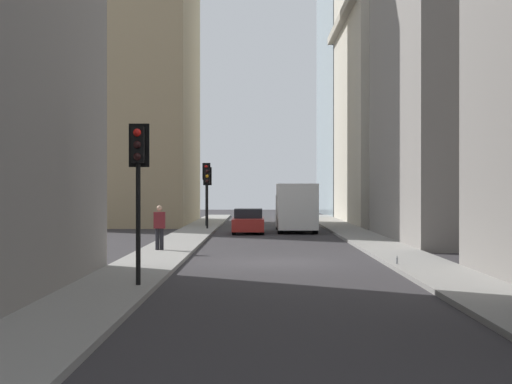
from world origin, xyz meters
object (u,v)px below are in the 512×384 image
object	(u,v)px
delivery_truck	(296,207)
discarded_bottle	(397,261)
sedan_red	(248,222)
pedestrian	(159,226)
traffic_light_far_junction	(207,183)
traffic_light_foreground	(138,166)
traffic_light_midblock	(206,180)

from	to	relation	value
delivery_truck	discarded_bottle	distance (m)	21.26
sedan_red	pedestrian	bearing A→B (deg)	166.38
sedan_red	traffic_light_far_junction	world-z (taller)	traffic_light_far_junction
discarded_bottle	pedestrian	bearing A→B (deg)	55.72
discarded_bottle	traffic_light_foreground	bearing A→B (deg)	125.74
delivery_truck	sedan_red	xyz separation A→B (m)	(-1.68, 2.80, -0.80)
sedan_red	pedestrian	xyz separation A→B (m)	(-13.74, 3.33, 0.43)
sedan_red	pedestrian	distance (m)	14.14
traffic_light_far_junction	pedestrian	world-z (taller)	traffic_light_far_junction
traffic_light_foreground	pedestrian	world-z (taller)	traffic_light_foreground
traffic_light_far_junction	discarded_bottle	xyz separation A→B (m)	(-22.13, -7.56, -2.63)
traffic_light_midblock	traffic_light_far_junction	bearing A→B (deg)	-175.00
traffic_light_foreground	pedestrian	size ratio (longest dim) A/B	2.31
traffic_light_midblock	pedestrian	distance (m)	19.61
traffic_light_foreground	traffic_light_midblock	bearing A→B (deg)	0.69
traffic_light_far_junction	sedan_red	bearing A→B (deg)	-136.71
delivery_truck	pedestrian	size ratio (longest dim) A/B	3.68
delivery_truck	discarded_bottle	bearing A→B (deg)	-173.99
traffic_light_foreground	traffic_light_midblock	size ratio (longest dim) A/B	0.99
delivery_truck	traffic_light_midblock	world-z (taller)	traffic_light_midblock
delivery_truck	sedan_red	bearing A→B (deg)	120.97
sedan_red	traffic_light_midblock	distance (m)	6.87
delivery_truck	traffic_light_far_junction	xyz separation A→B (m)	(1.01, 5.34, 1.42)
delivery_truck	traffic_light_midblock	xyz separation A→B (m)	(4.07, 5.60, 1.69)
discarded_bottle	traffic_light_midblock	bearing A→B (deg)	17.27
traffic_light_midblock	pedestrian	size ratio (longest dim) A/B	2.33
sedan_red	pedestrian	world-z (taller)	pedestrian
traffic_light_far_junction	discarded_bottle	size ratio (longest dim) A/B	13.81
discarded_bottle	sedan_red	bearing A→B (deg)	14.49
traffic_light_far_junction	pedestrian	size ratio (longest dim) A/B	2.12
traffic_light_far_junction	traffic_light_foreground	bearing A→B (deg)	-179.80
delivery_truck	traffic_light_midblock	size ratio (longest dim) A/B	1.58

